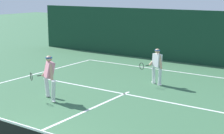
{
  "coord_description": "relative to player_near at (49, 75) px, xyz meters",
  "views": [
    {
      "loc": [
        6.92,
        -4.93,
        3.88
      ],
      "look_at": [
        -0.52,
        5.99,
        1.0
      ],
      "focal_mm": 56.92,
      "sensor_mm": 36.0,
      "label": 1
    }
  ],
  "objects": [
    {
      "name": "back_fence_windscreen",
      "position": [
        1.87,
        8.97,
        0.54
      ],
      "size": [
        21.18,
        0.12,
        2.85
      ],
      "primitive_type": "cube",
      "color": "#163B28",
      "rests_on": "ground_plane"
    },
    {
      "name": "player_far",
      "position": [
        2.23,
        4.0,
        -0.06
      ],
      "size": [
        0.95,
        0.83,
        1.52
      ],
      "rotation": [
        0.0,
        0.0,
        2.72
      ],
      "color": "silver",
      "rests_on": "ground_plane"
    },
    {
      "name": "player_near",
      "position": [
        0.0,
        0.0,
        0.0
      ],
      "size": [
        1.18,
        0.81,
        1.61
      ],
      "rotation": [
        0.0,
        0.0,
        2.62
      ],
      "color": "silver",
      "rests_on": "ground_plane"
    },
    {
      "name": "court_line_centre",
      "position": [
        1.87,
        -0.78,
        -0.88
      ],
      "size": [
        0.1,
        6.4,
        0.01
      ],
      "primitive_type": "cube",
      "color": "white",
      "rests_on": "ground_plane"
    },
    {
      "name": "court_line_baseline_far",
      "position": [
        1.87,
        6.66,
        -0.88
      ],
      "size": [
        10.44,
        0.1,
        0.01
      ],
      "primitive_type": "cube",
      "color": "white",
      "rests_on": "ground_plane"
    },
    {
      "name": "court_line_service",
      "position": [
        1.87,
        2.08,
        -0.88
      ],
      "size": [
        8.51,
        0.1,
        0.01
      ],
      "primitive_type": "cube",
      "color": "white",
      "rests_on": "ground_plane"
    }
  ]
}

